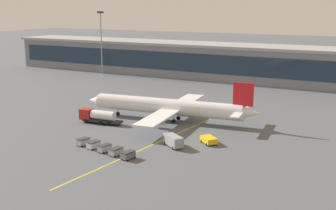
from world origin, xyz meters
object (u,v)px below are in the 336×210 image
at_px(pushback_tug, 209,140).
at_px(crew_van, 174,141).
at_px(main_airliner, 169,107).
at_px(baggage_cart_1, 94,145).
at_px(baggage_cart_2, 105,148).
at_px(baggage_cart_0, 83,142).
at_px(fuel_tanker, 98,116).
at_px(baggage_cart_4, 128,155).
at_px(baggage_cart_3, 116,151).

xyz_separation_m(pushback_tug, crew_van, (-5.39, -5.33, 0.47)).
bearing_deg(main_airliner, baggage_cart_1, -96.39).
distance_m(baggage_cart_1, baggage_cart_2, 3.20).
bearing_deg(baggage_cart_0, fuel_tanker, 117.06).
bearing_deg(baggage_cart_1, main_airliner, 83.61).
bearing_deg(baggage_cart_1, crew_van, 32.11).
xyz_separation_m(pushback_tug, baggage_cart_0, (-22.00, -13.13, -0.07)).
distance_m(pushback_tug, baggage_cart_4, 18.36).
relative_size(baggage_cart_0, baggage_cart_2, 1.00).
distance_m(main_airliner, pushback_tug, 20.31).
bearing_deg(baggage_cart_0, baggage_cart_4, -11.72).
xyz_separation_m(crew_van, baggage_cart_2, (-10.34, -9.10, -0.53)).
xyz_separation_m(baggage_cart_0, baggage_cart_2, (6.27, -1.30, 0.00)).
xyz_separation_m(main_airliner, baggage_cart_2, (0.21, -26.70, -2.82)).
bearing_deg(baggage_cart_0, main_airliner, 76.60).
xyz_separation_m(fuel_tanker, baggage_cart_0, (7.88, -15.42, -0.96)).
distance_m(crew_van, baggage_cart_1, 15.91).
relative_size(pushback_tug, baggage_cart_3, 1.51).
relative_size(fuel_tanker, crew_van, 2.07).
xyz_separation_m(pushback_tug, baggage_cart_3, (-12.60, -15.09, -0.07)).
xyz_separation_m(main_airliner, baggage_cart_3, (3.35, -27.35, -2.82)).
bearing_deg(crew_van, main_airliner, 120.95).
height_order(baggage_cart_1, baggage_cart_4, same).
height_order(baggage_cart_0, baggage_cart_3, same).
bearing_deg(baggage_cart_4, pushback_tug, 58.97).
height_order(crew_van, baggage_cart_3, crew_van).
bearing_deg(baggage_cart_4, main_airliner, 103.03).
height_order(main_airliner, baggage_cart_4, main_airliner).
height_order(baggage_cart_2, baggage_cart_3, same).
bearing_deg(main_airliner, baggage_cart_3, -83.02).
relative_size(main_airliner, baggage_cart_2, 15.48).
height_order(baggage_cart_1, baggage_cart_3, same).
distance_m(fuel_tanker, baggage_cart_3, 24.52).
height_order(pushback_tug, baggage_cart_0, baggage_cart_0).
bearing_deg(baggage_cart_3, baggage_cart_4, -11.72).
relative_size(main_airliner, baggage_cart_0, 15.48).
bearing_deg(baggage_cart_1, baggage_cart_4, -11.72).
distance_m(baggage_cart_2, baggage_cart_3, 3.20).
bearing_deg(main_airliner, pushback_tug, -37.57).
bearing_deg(baggage_cart_2, fuel_tanker, 130.23).
height_order(fuel_tanker, baggage_cart_2, fuel_tanker).
relative_size(baggage_cart_0, baggage_cart_4, 1.00).
bearing_deg(baggage_cart_2, baggage_cart_0, 168.28).
height_order(main_airliner, crew_van, main_airliner).
bearing_deg(baggage_cart_4, crew_van, 68.62).
relative_size(baggage_cart_0, baggage_cart_1, 1.00).
height_order(pushback_tug, baggage_cart_4, baggage_cart_4).
bearing_deg(crew_van, baggage_cart_1, -147.89).
distance_m(pushback_tug, crew_van, 7.60).
distance_m(baggage_cart_1, baggage_cart_3, 6.40).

